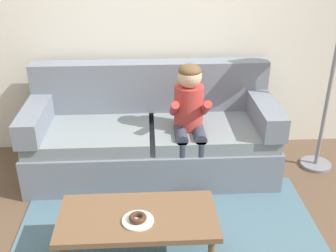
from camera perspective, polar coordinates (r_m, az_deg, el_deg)
name	(u,v)px	position (r m, az deg, el deg)	size (l,w,h in m)	color
ground	(168,223)	(3.38, 0.03, -13.36)	(10.00, 10.00, 0.00)	brown
wall_back	(160,12)	(4.08, -1.09, 15.50)	(8.00, 0.10, 2.80)	silver
area_rug	(170,244)	(3.19, 0.28, -16.13)	(2.34, 1.67, 0.01)	#476675
couch	(152,136)	(3.90, -2.26, -1.38)	(2.27, 0.90, 0.99)	slate
coffee_table	(138,220)	(2.86, -4.21, -12.92)	(1.07, 0.52, 0.39)	brown
person_child	(189,114)	(3.59, 3.01, 1.72)	(0.34, 0.58, 1.10)	#AD3833
plate	(138,221)	(2.78, -4.21, -12.99)	(0.21, 0.21, 0.01)	white
donut	(138,218)	(2.76, -4.23, -12.59)	(0.12, 0.12, 0.04)	#422619
toy_controller	(82,223)	(3.42, -11.90, -13.00)	(0.23, 0.09, 0.05)	gold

